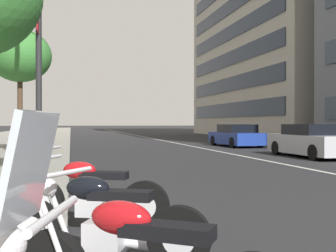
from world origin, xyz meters
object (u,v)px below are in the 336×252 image
at_px(motorcycle_second_in_row, 102,224).
at_px(car_mid_block_traffic, 312,142).
at_px(street_tree_near_plaza_corner, 20,56).
at_px(pedestrian_on_plaza, 38,137).
at_px(car_far_down_avenue, 236,136).
at_px(motorcycle_nearest_camera, 90,198).

xyz_separation_m(motorcycle_second_in_row, car_mid_block_traffic, (11.44, -9.56, 0.24)).
bearing_deg(street_tree_near_plaza_corner, car_mid_block_traffic, -105.41).
relative_size(motorcycle_second_in_row, pedestrian_on_plaza, 1.27).
relative_size(car_far_down_avenue, street_tree_near_plaza_corner, 0.88).
relative_size(car_mid_block_traffic, car_far_down_avenue, 0.96).
height_order(car_mid_block_traffic, car_far_down_avenue, car_mid_block_traffic).
relative_size(motorcycle_second_in_row, motorcycle_nearest_camera, 1.01).
distance_m(car_mid_block_traffic, pedestrian_on_plaza, 10.99).
xyz_separation_m(car_mid_block_traffic, pedestrian_on_plaza, (-0.73, 10.97, 0.30)).
xyz_separation_m(car_far_down_avenue, pedestrian_on_plaza, (-8.88, 10.91, 0.33)).
xyz_separation_m(motorcycle_nearest_camera, car_mid_block_traffic, (9.94, -9.60, 0.23)).
relative_size(motorcycle_nearest_camera, car_mid_block_traffic, 0.45).
height_order(car_far_down_avenue, pedestrian_on_plaza, pedestrian_on_plaza).
bearing_deg(pedestrian_on_plaza, street_tree_near_plaza_corner, 77.61).
relative_size(motorcycle_nearest_camera, pedestrian_on_plaza, 1.26).
height_order(motorcycle_nearest_camera, car_far_down_avenue, car_far_down_avenue).
bearing_deg(street_tree_near_plaza_corner, car_far_down_avenue, -67.90).
bearing_deg(motorcycle_nearest_camera, pedestrian_on_plaza, -59.92).
relative_size(motorcycle_second_in_row, street_tree_near_plaza_corner, 0.38).
distance_m(motorcycle_second_in_row, car_mid_block_traffic, 14.91).
height_order(motorcycle_nearest_camera, pedestrian_on_plaza, pedestrian_on_plaza).
distance_m(car_mid_block_traffic, street_tree_near_plaza_corner, 12.96).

